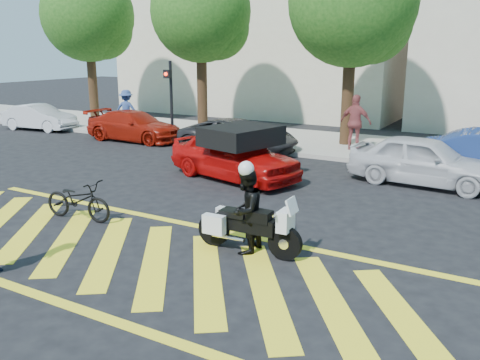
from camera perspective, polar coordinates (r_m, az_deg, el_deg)
The scene contains 18 objects.
ground at distance 9.56m, azimuth -11.84°, elevation -8.33°, with size 90.00×90.00×0.00m, color black.
sidewalk at distance 19.78m, azimuth 11.70°, elevation 3.80°, with size 60.00×5.00×0.15m, color #9E998E.
crosswalk at distance 9.58m, azimuth -12.01°, elevation -8.26°, with size 12.33×4.00×0.01m.
building_left at distance 30.88m, azimuth 2.93°, elevation 17.02°, with size 16.00×8.00×10.00m, color beige.
tree_far_left at distance 26.48m, azimuth -16.39°, elevation 16.99°, with size 4.40×4.40×7.41m.
tree_left at distance 22.33m, azimuth -4.05°, elevation 17.94°, with size 4.20×4.20×7.26m.
tree_center at distance 19.52m, azimuth 12.94°, elevation 18.42°, with size 4.60×4.60×7.56m.
signal_pole at distance 20.55m, azimuth -7.84°, elevation 9.55°, with size 0.28×0.43×3.20m.
bicycle at distance 11.68m, azimuth -17.73°, elevation -2.15°, with size 0.59×1.70×0.90m, color black.
police_motorcycle at distance 9.36m, azimuth 0.75°, elevation -5.19°, with size 2.10×0.67×0.93m.
officer_moto at distance 9.27m, azimuth 0.69°, elevation -3.47°, with size 0.77×0.60×1.59m, color black.
red_convertible at distance 14.56m, azimuth -0.67°, elevation 2.84°, with size 1.68×4.16×1.42m, color #B60A08.
parked_far_left at distance 25.34m, azimuth -21.62°, elevation 6.57°, with size 1.24×3.56×1.17m, color #B9BCC1.
parked_left at distance 21.21m, azimuth -11.77°, elevation 5.97°, with size 1.70×4.18×1.21m, color maroon.
parked_mid_left at distance 18.38m, azimuth -0.16°, elevation 4.97°, with size 2.00×4.34×1.21m, color black.
parked_mid_right at distance 14.81m, azimuth 19.97°, elevation 2.06°, with size 1.62×4.02×1.37m, color silver.
pedestrian_left at distance 23.43m, azimuth -12.60°, elevation 7.73°, with size 1.12×0.65×1.74m, color #2F4883.
pedestrian_right at distance 18.50m, azimuth 12.85°, elevation 6.31°, with size 1.15×0.48×1.96m, color #994546.
Camera 1 is at (5.95, -6.52, 3.67)m, focal length 38.00 mm.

